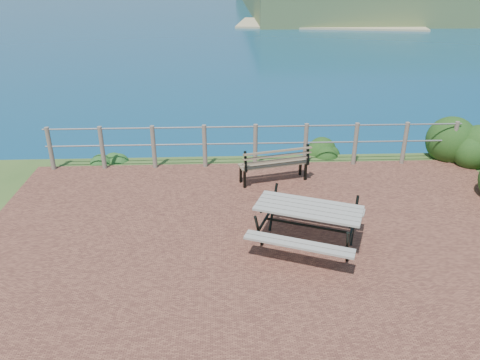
# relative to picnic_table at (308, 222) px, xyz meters

# --- Properties ---
(ground) EXTENTS (10.00, 7.00, 0.12)m
(ground) POSITION_rel_picnic_table_xyz_m (-0.62, 0.01, -0.46)
(ground) COLOR brown
(ground) RESTS_ON ground
(safety_railing) EXTENTS (9.40, 0.10, 1.00)m
(safety_railing) POSITION_rel_picnic_table_xyz_m (-0.62, 3.36, 0.11)
(safety_railing) COLOR #6B5B4C
(safety_railing) RESTS_ON ground
(picnic_table) EXTENTS (1.83, 1.38, 0.71)m
(picnic_table) POSITION_rel_picnic_table_xyz_m (0.00, 0.00, 0.00)
(picnic_table) COLOR gray
(picnic_table) RESTS_ON ground
(park_bench) EXTENTS (1.53, 0.72, 0.84)m
(park_bench) POSITION_rel_picnic_table_xyz_m (-0.29, 2.51, 0.10)
(park_bench) COLOR brown
(park_bench) RESTS_ON ground
(shrub_right_edge) EXTENTS (1.22, 1.22, 1.73)m
(shrub_right_edge) POSITION_rel_picnic_table_xyz_m (4.39, 3.57, -0.46)
(shrub_right_edge) COLOR #133F14
(shrub_right_edge) RESTS_ON ground
(shrub_lip_west) EXTENTS (0.67, 0.67, 0.37)m
(shrub_lip_west) POSITION_rel_picnic_table_xyz_m (-4.05, 3.91, -0.46)
(shrub_lip_west) COLOR #24541F
(shrub_lip_west) RESTS_ON ground
(shrub_lip_east) EXTENTS (0.78, 0.78, 0.53)m
(shrub_lip_east) POSITION_rel_picnic_table_xyz_m (1.21, 4.10, -0.46)
(shrub_lip_east) COLOR #133F14
(shrub_lip_east) RESTS_ON ground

